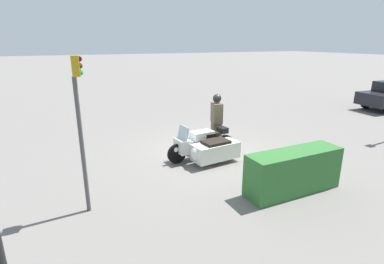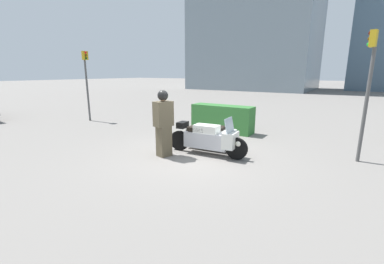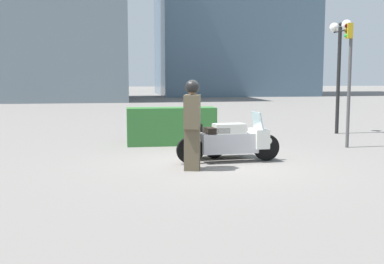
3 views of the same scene
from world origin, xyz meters
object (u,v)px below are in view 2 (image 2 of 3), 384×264
object	(u,v)px
officer_rider	(163,122)
hedge_bush_curbside	(222,118)
police_motorcycle	(212,137)
traffic_light_near	(369,78)
traffic_light_far	(86,76)

from	to	relation	value
officer_rider	hedge_bush_curbside	world-z (taller)	officer_rider
officer_rider	police_motorcycle	bearing A→B (deg)	62.47
officer_rider	traffic_light_near	world-z (taller)	traffic_light_near
hedge_bush_curbside	traffic_light_near	bearing A→B (deg)	-15.01
traffic_light_near	hedge_bush_curbside	bearing A→B (deg)	-4.88
officer_rider	hedge_bush_curbside	bearing A→B (deg)	104.62
traffic_light_near	officer_rider	bearing A→B (deg)	38.25
officer_rider	traffic_light_far	bearing A→B (deg)	174.91
officer_rider	traffic_light_far	world-z (taller)	traffic_light_far
police_motorcycle	officer_rider	xyz separation A→B (m)	(-0.97, -1.09, 0.54)
traffic_light_near	traffic_light_far	xyz separation A→B (m)	(-11.26, -0.19, -0.02)
police_motorcycle	hedge_bush_curbside	distance (m)	2.85
hedge_bush_curbside	traffic_light_far	distance (m)	6.93
police_motorcycle	traffic_light_far	xyz separation A→B (m)	(-7.57, 1.22, 1.74)
police_motorcycle	traffic_light_far	size ratio (longest dim) A/B	0.73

